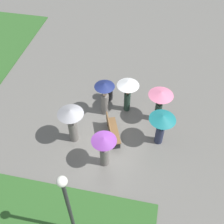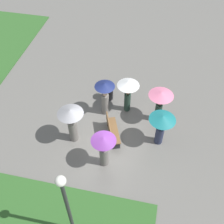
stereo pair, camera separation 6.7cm
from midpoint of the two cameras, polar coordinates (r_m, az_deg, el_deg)
name	(u,v)px [view 2 (the right image)]	position (r m, az deg, el deg)	size (l,w,h in m)	color
ground_plane	(105,141)	(12.92, -1.26, -5.99)	(90.00, 90.00, 0.00)	#66635E
park_bench	(112,130)	(12.73, 0.12, -3.72)	(1.61, 0.97, 0.90)	brown
lamp_post	(66,200)	(8.86, -9.18, -17.16)	(0.32, 0.32, 3.73)	#2D2D30
trash_bin	(109,93)	(14.48, -0.56, 3.95)	(0.50, 0.50, 0.80)	#232326
crowd_person_purple	(104,147)	(11.31, -1.52, -7.05)	(1.02, 1.02, 1.77)	slate
crowd_person_navy	(105,94)	(13.18, -1.30, 3.66)	(0.95, 0.95, 1.94)	slate
crowd_person_pink	(160,100)	(12.97, 9.93, 2.47)	(1.14, 1.14, 1.82)	#1E3328
crowd_person_grey	(71,120)	(12.10, -8.11, -1.53)	(1.13, 1.13, 1.94)	slate
crowd_person_white	(128,88)	(13.21, 3.42, 4.82)	(1.05, 1.05, 1.90)	#1E3328
crowd_person_teal	(162,123)	(12.10, 10.19, -2.30)	(1.14, 1.14, 1.76)	#282D47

